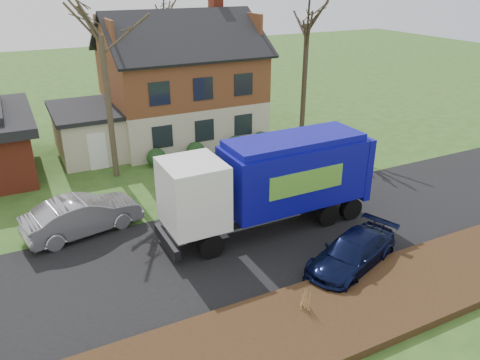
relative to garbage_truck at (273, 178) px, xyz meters
name	(u,v)px	position (x,y,z in m)	size (l,w,h in m)	color
ground	(256,240)	(-1.18, -0.76, -2.27)	(120.00, 120.00, 0.00)	#2B501A
road	(256,240)	(-1.18, -0.76, -2.26)	(80.00, 7.00, 0.02)	black
mulch_verge	(336,314)	(-1.18, -6.06, -2.12)	(80.00, 3.50, 0.30)	black
main_house	(173,77)	(0.31, 13.15, 1.76)	(12.95, 8.95, 9.26)	beige
garbage_truck	(273,178)	(0.00, 0.00, 0.00)	(9.19, 2.54, 3.93)	black
silver_sedan	(83,215)	(-7.37, 3.13, -1.47)	(1.69, 4.84, 1.59)	#9D9EA4
navy_wagon	(352,253)	(1.02, -4.06, -1.63)	(1.79, 4.40, 1.28)	black
tree_front_west	(98,11)	(-4.76, 8.60, 6.17)	(3.45, 3.45, 10.24)	#463B2A
tree_front_east	(309,4)	(8.25, 10.16, 6.09)	(3.70, 3.70, 10.28)	#3A2E23
grass_clump_mid	(303,298)	(-2.11, -5.52, -1.54)	(0.30, 0.25, 0.85)	tan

